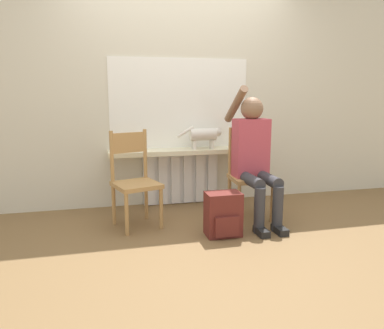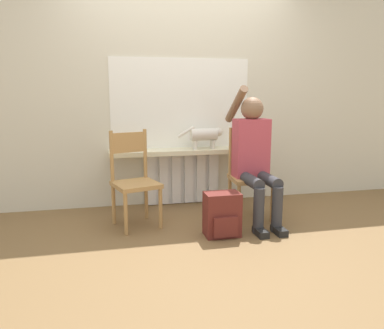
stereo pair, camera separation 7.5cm
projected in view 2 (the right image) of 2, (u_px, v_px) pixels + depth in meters
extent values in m
plane|color=brown|center=(208.00, 239.00, 3.28)|extent=(12.00, 12.00, 0.00)
cube|color=beige|center=(180.00, 85.00, 4.21)|extent=(7.00, 0.06, 2.70)
cube|color=white|center=(182.00, 178.00, 4.34)|extent=(0.87, 0.05, 0.60)
cube|color=white|center=(151.00, 180.00, 4.21)|extent=(0.10, 0.03, 0.58)
cube|color=white|center=(164.00, 179.00, 4.25)|extent=(0.10, 0.03, 0.58)
cube|color=white|center=(176.00, 179.00, 4.28)|extent=(0.10, 0.03, 0.58)
cube|color=white|center=(189.00, 178.00, 4.31)|extent=(0.10, 0.03, 0.58)
cube|color=white|center=(201.00, 177.00, 4.34)|extent=(0.10, 0.03, 0.58)
cube|color=white|center=(213.00, 177.00, 4.37)|extent=(0.10, 0.03, 0.58)
cube|color=beige|center=(184.00, 151.00, 4.17)|extent=(1.64, 0.30, 0.05)
cube|color=white|center=(181.00, 104.00, 4.21)|extent=(1.57, 0.01, 1.00)
cube|color=#B2844C|center=(136.00, 185.00, 3.53)|extent=(0.49, 0.49, 0.04)
cylinder|color=#B2844C|center=(126.00, 214.00, 3.34)|extent=(0.04, 0.04, 0.39)
cylinder|color=#B2844C|center=(161.00, 208.00, 3.51)|extent=(0.04, 0.04, 0.39)
cylinder|color=#B2844C|center=(114.00, 205.00, 3.63)|extent=(0.04, 0.04, 0.39)
cylinder|color=#B2844C|center=(146.00, 200.00, 3.80)|extent=(0.04, 0.04, 0.39)
cylinder|color=#B2844C|center=(112.00, 156.00, 3.55)|extent=(0.04, 0.04, 0.48)
cylinder|color=#B2844C|center=(145.00, 153.00, 3.71)|extent=(0.04, 0.04, 0.48)
cube|color=#B2844C|center=(128.00, 142.00, 3.61)|extent=(0.34, 0.13, 0.19)
cube|color=#B2844C|center=(251.00, 179.00, 3.78)|extent=(0.42, 0.42, 0.04)
cylinder|color=#B2844C|center=(239.00, 205.00, 3.63)|extent=(0.04, 0.04, 0.39)
cylinder|color=#B2844C|center=(272.00, 203.00, 3.68)|extent=(0.04, 0.04, 0.39)
cylinder|color=#B2844C|center=(230.00, 196.00, 3.96)|extent=(0.04, 0.04, 0.39)
cylinder|color=#B2844C|center=(261.00, 194.00, 4.01)|extent=(0.04, 0.04, 0.39)
cylinder|color=#B2844C|center=(230.00, 151.00, 3.87)|extent=(0.04, 0.04, 0.48)
cylinder|color=#B2844C|center=(262.00, 150.00, 3.93)|extent=(0.04, 0.04, 0.48)
cube|color=#B2844C|center=(247.00, 139.00, 3.88)|extent=(0.35, 0.05, 0.19)
cylinder|color=#333338|center=(250.00, 180.00, 3.56)|extent=(0.11, 0.46, 0.11)
cylinder|color=#333338|center=(268.00, 179.00, 3.60)|extent=(0.11, 0.46, 0.11)
cylinder|color=#333338|center=(259.00, 211.00, 3.38)|extent=(0.10, 0.10, 0.42)
cylinder|color=#333338|center=(277.00, 209.00, 3.42)|extent=(0.10, 0.10, 0.42)
cube|color=black|center=(261.00, 232.00, 3.36)|extent=(0.09, 0.20, 0.06)
cube|color=black|center=(279.00, 231.00, 3.40)|extent=(0.09, 0.20, 0.06)
cube|color=#B74251|center=(251.00, 148.00, 3.74)|extent=(0.34, 0.20, 0.58)
sphere|color=#846047|center=(252.00, 109.00, 3.67)|extent=(0.22, 0.22, 0.22)
cylinder|color=#846047|center=(236.00, 105.00, 3.77)|extent=(0.08, 0.50, 0.38)
cylinder|color=#B74251|center=(267.00, 151.00, 3.74)|extent=(0.08, 0.08, 0.47)
cylinder|color=silver|center=(204.00, 134.00, 4.15)|extent=(0.29, 0.13, 0.13)
sphere|color=silver|center=(219.00, 132.00, 4.19)|extent=(0.09, 0.09, 0.09)
cone|color=silver|center=(219.00, 129.00, 4.16)|extent=(0.03, 0.03, 0.03)
cone|color=silver|center=(218.00, 128.00, 4.20)|extent=(0.03, 0.03, 0.03)
cylinder|color=silver|center=(213.00, 145.00, 4.16)|extent=(0.04, 0.04, 0.09)
cylinder|color=silver|center=(212.00, 144.00, 4.23)|extent=(0.04, 0.04, 0.09)
cylinder|color=silver|center=(195.00, 145.00, 4.12)|extent=(0.04, 0.04, 0.09)
cylinder|color=silver|center=(194.00, 145.00, 4.18)|extent=(0.04, 0.04, 0.09)
cylinder|color=silver|center=(186.00, 132.00, 4.10)|extent=(0.19, 0.03, 0.13)
cube|color=maroon|center=(222.00, 214.00, 3.33)|extent=(0.31, 0.20, 0.39)
cube|color=maroon|center=(226.00, 227.00, 3.24)|extent=(0.22, 0.03, 0.18)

